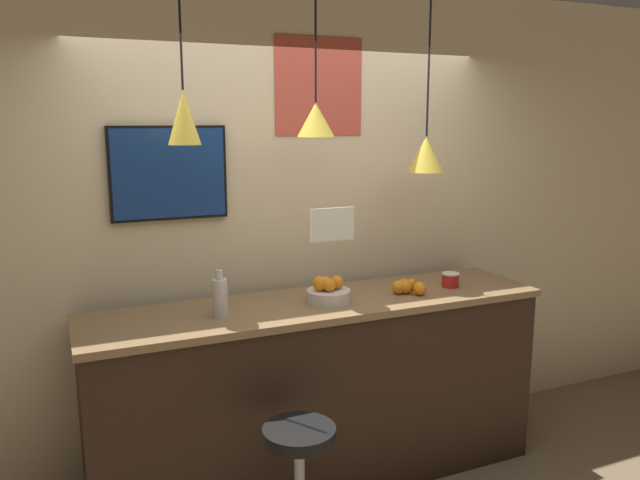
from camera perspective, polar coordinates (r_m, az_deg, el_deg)
The scene contains 13 objects.
back_wall at distance 3.82m, azimuth -2.60°, elevation 1.28°, with size 8.00×0.06×2.90m.
service_counter at distance 3.71m, azimuth 0.00°, elevation -13.68°, with size 2.62×0.64×1.09m.
bar_stool at distance 3.15m, azimuth -1.89°, elevation -20.32°, with size 0.38×0.38×0.67m.
fruit_bowl at distance 3.48m, azimuth 0.74°, elevation -4.81°, with size 0.25×0.25×0.15m.
orange_pile at distance 3.70m, azimuth 7.93°, elevation -4.23°, with size 0.20×0.20×0.09m.
juice_bottle at distance 3.27m, azimuth -9.14°, elevation -5.14°, with size 0.08×0.08×0.24m.
spread_jar at distance 3.88m, azimuth 11.83°, elevation -3.59°, with size 0.10×0.10×0.09m.
pendant_lamp_left at distance 3.21m, azimuth -12.34°, elevation 10.94°, with size 0.16×0.16×0.84m.
pendant_lamp_middle at distance 3.42m, azimuth -0.39°, elevation 11.00°, with size 0.20×0.20×0.80m.
pendant_lamp_right at distance 3.77m, azimuth 9.67°, elevation 7.82°, with size 0.21×0.21×1.02m.
mounted_tv at distance 3.52m, azimuth -13.65°, elevation 5.96°, with size 0.64×0.04×0.51m.
hanging_menu_board at distance 3.18m, azimuth 1.15°, elevation 1.44°, with size 0.24×0.01×0.17m.
wall_poster at distance 3.80m, azimuth -0.07°, elevation 13.84°, with size 0.56×0.01×0.57m.
Camera 1 is at (-1.36, -2.40, 2.09)m, focal length 35.00 mm.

